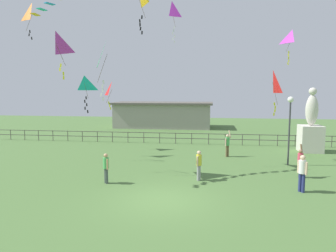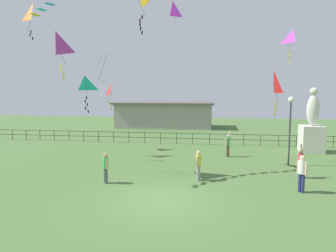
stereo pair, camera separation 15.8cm
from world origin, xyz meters
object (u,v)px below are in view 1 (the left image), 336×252
object	(u,v)px
person_0	(227,143)
kite_5	(273,83)
lamppost	(290,115)
kite_0	(84,85)
kite_4	(32,14)
statue_monument	(311,131)
person_1	(302,171)
kite_2	(172,12)
kite_6	(112,90)
person_3	(106,166)
kite_7	(292,39)
person_2	(300,161)
kite_8	(107,55)
kite_1	(56,44)
person_4	(199,163)

from	to	relation	value
person_0	kite_5	bearing A→B (deg)	-22.36
lamppost	kite_0	distance (m)	12.88
kite_4	kite_5	distance (m)	16.62
statue_monument	person_1	xyz separation A→B (m)	(-3.27, -9.88, -0.60)
lamppost	kite_2	size ratio (longest dim) A/B	1.28
lamppost	kite_4	distance (m)	18.13
kite_6	person_0	bearing A→B (deg)	-10.13
person_3	kite_4	bearing A→B (deg)	140.13
kite_2	kite_4	world-z (taller)	kite_2
person_0	kite_7	world-z (taller)	kite_7
person_2	kite_8	distance (m)	11.59
kite_7	kite_1	bearing A→B (deg)	-144.85
kite_0	person_2	bearing A→B (deg)	-9.38
lamppost	kite_7	size ratio (longest dim) A/B	1.59
person_0	kite_1	xyz separation A→B (m)	(-9.39, -5.70, 6.11)
kite_0	kite_7	xyz separation A→B (m)	(14.16, 7.12, 3.65)
person_0	person_1	xyz separation A→B (m)	(2.97, -7.24, 0.05)
person_4	kite_2	xyz separation A→B (m)	(-2.74, 10.50, 10.04)
person_2	kite_4	distance (m)	19.31
lamppost	person_4	world-z (taller)	lamppost
person_2	kite_1	bearing A→B (deg)	-175.89
person_1	statue_monument	bearing A→B (deg)	71.69
kite_1	kite_6	size ratio (longest dim) A/B	1.16
person_4	kite_5	bearing A→B (deg)	48.28
person_2	kite_0	size ratio (longest dim) A/B	0.75
lamppost	kite_1	xyz separation A→B (m)	(-12.97, -3.68, 3.94)
kite_0	kite_6	xyz separation A→B (m)	(0.41, 4.24, -0.31)
kite_1	person_0	bearing A→B (deg)	31.27
person_2	kite_5	bearing A→B (deg)	103.37
statue_monument	lamppost	distance (m)	5.57
lamppost	kite_2	distance (m)	12.98
person_3	kite_0	distance (m)	6.74
statue_monument	kite_1	world-z (taller)	kite_1
kite_0	kite_5	xyz separation A→B (m)	(11.82, 1.58, 0.10)
person_3	kite_7	world-z (taller)	kite_7
person_1	kite_5	size ratio (longest dim) A/B	0.59
person_2	kite_0	bearing A→B (deg)	170.62
person_0	kite_8	bearing A→B (deg)	-139.51
person_1	person_3	size ratio (longest dim) A/B	1.13
kite_2	kite_8	distance (m)	11.27
person_3	kite_8	distance (m)	5.77
person_2	kite_6	distance (m)	14.31
kite_1	kite_5	distance (m)	13.06
person_1	kite_6	world-z (taller)	kite_6
person_0	lamppost	bearing A→B (deg)	-29.51
person_3	person_4	world-z (taller)	person_4
person_0	kite_5	world-z (taller)	kite_5
statue_monument	kite_1	bearing A→B (deg)	-151.92
kite_0	kite_6	distance (m)	4.27
person_0	kite_4	size ratio (longest dim) A/B	0.76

